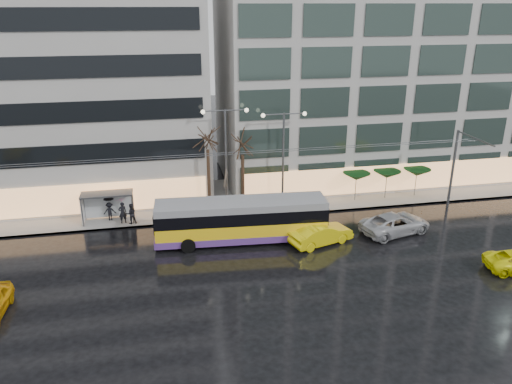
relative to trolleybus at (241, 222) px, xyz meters
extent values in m
plane|color=black|center=(-2.28, -4.95, -1.64)|extent=(140.00, 140.00, 0.00)
cube|color=gray|center=(-0.28, 9.05, -1.56)|extent=(80.00, 10.00, 0.15)
cube|color=slate|center=(-0.28, 4.10, -1.56)|extent=(80.00, 0.10, 0.15)
cube|color=#ACA9A5|center=(-18.28, 14.05, 9.51)|extent=(34.00, 14.00, 22.00)
cube|color=#ACA9A5|center=(16.72, 14.05, 11.01)|extent=(32.00, 14.00, 25.00)
cube|color=yellow|center=(0.00, 0.00, -0.51)|extent=(13.08, 3.53, 1.62)
cube|color=#61388C|center=(0.00, 0.00, -1.04)|extent=(13.12, 3.58, 0.54)
cube|color=black|center=(0.00, 0.00, 0.68)|extent=(13.10, 3.56, 0.97)
cube|color=gray|center=(0.00, 0.00, 1.43)|extent=(13.08, 3.53, 0.54)
cube|color=black|center=(6.48, -0.43, 0.52)|extent=(0.23, 2.48, 1.40)
cube|color=black|center=(-6.48, 0.43, 0.52)|extent=(0.23, 2.48, 1.40)
cylinder|color=black|center=(4.17, 1.08, -1.10)|extent=(1.10, 0.45, 1.08)
cylinder|color=black|center=(4.00, -1.61, -1.10)|extent=(1.10, 0.45, 1.08)
cylinder|color=black|center=(-4.00, 1.61, -1.10)|extent=(1.10, 0.45, 1.08)
cylinder|color=black|center=(-4.17, -1.08, -1.10)|extent=(1.10, 0.45, 1.08)
cylinder|color=#595B60|center=(-1.01, 1.09, 3.00)|extent=(0.33, 4.00, 2.83)
cylinder|color=#595B60|center=(-0.97, 1.63, 3.00)|extent=(0.33, 4.00, 2.83)
cylinder|color=#595B60|center=(19.72, 3.55, 1.86)|extent=(0.24, 0.24, 7.00)
cube|color=#595B60|center=(19.72, 1.05, 5.26)|extent=(0.10, 5.00, 0.10)
cylinder|color=#595B60|center=(-1.28, 0.80, 5.16)|extent=(42.00, 0.04, 0.04)
cylinder|color=#595B60|center=(-1.28, 1.30, 5.16)|extent=(42.00, 0.04, 0.04)
cube|color=#595B60|center=(-10.28, 5.55, 0.96)|extent=(4.20, 1.60, 0.12)
cube|color=silver|center=(-10.28, 6.25, -0.29)|extent=(4.00, 0.05, 2.20)
cube|color=white|center=(-12.33, 5.55, -0.29)|extent=(0.10, 1.40, 2.20)
cylinder|color=#595B60|center=(-12.28, 4.85, -0.29)|extent=(0.10, 0.10, 2.40)
cylinder|color=#595B60|center=(-12.28, 6.25, -0.29)|extent=(0.10, 0.10, 2.40)
cylinder|color=#595B60|center=(-8.28, 4.85, -0.29)|extent=(0.10, 0.10, 2.40)
cylinder|color=#595B60|center=(-8.28, 6.25, -0.29)|extent=(0.10, 0.10, 2.40)
cylinder|color=#595B60|center=(-0.28, 5.85, 3.01)|extent=(0.18, 0.18, 9.00)
cylinder|color=#595B60|center=(-1.18, 5.85, 7.41)|extent=(1.80, 0.10, 0.10)
cylinder|color=#595B60|center=(0.62, 5.85, 7.41)|extent=(1.80, 0.10, 0.10)
sphere|color=#FFF2CC|center=(-2.08, 5.85, 7.36)|extent=(0.36, 0.36, 0.36)
sphere|color=#FFF2CC|center=(1.52, 5.85, 7.36)|extent=(0.36, 0.36, 0.36)
cylinder|color=#595B60|center=(4.72, 5.85, 2.76)|extent=(0.18, 0.18, 8.50)
cylinder|color=#595B60|center=(3.82, 5.85, 6.91)|extent=(1.80, 0.10, 0.10)
cylinder|color=#595B60|center=(5.62, 5.85, 6.91)|extent=(1.80, 0.10, 0.10)
sphere|color=#FFF2CC|center=(2.92, 5.85, 6.86)|extent=(0.36, 0.36, 0.36)
sphere|color=#FFF2CC|center=(6.52, 5.85, 6.86)|extent=(0.36, 0.36, 0.36)
cylinder|color=black|center=(-1.78, 6.05, 1.31)|extent=(0.28, 0.28, 5.60)
cylinder|color=black|center=(1.22, 6.25, 0.96)|extent=(0.28, 0.28, 4.90)
cylinder|color=#595B60|center=(11.72, 6.05, -0.39)|extent=(0.06, 0.06, 2.20)
cone|color=#0F3711|center=(11.72, 6.05, 0.81)|extent=(2.50, 2.50, 0.70)
cylinder|color=#595B60|center=(14.72, 6.05, -0.39)|extent=(0.06, 0.06, 2.20)
cone|color=#0F3711|center=(14.72, 6.05, 0.81)|extent=(2.50, 2.50, 0.70)
cylinder|color=#595B60|center=(17.72, 6.05, -0.39)|extent=(0.06, 0.06, 2.20)
cone|color=#0F3711|center=(17.72, 6.05, 0.81)|extent=(2.50, 2.50, 0.70)
imported|color=yellow|center=(5.87, -1.64, -0.81)|extent=(5.31, 3.20, 1.65)
imported|color=#B4B4B9|center=(12.30, -0.95, -0.83)|extent=(6.32, 4.02, 1.62)
imported|color=black|center=(-9.12, 4.94, -0.56)|extent=(0.78, 0.63, 1.85)
imported|color=#FF54AC|center=(-9.12, 4.94, 0.26)|extent=(1.21, 1.23, 0.88)
imported|color=black|center=(-8.42, 4.71, -0.62)|extent=(0.96, 0.82, 1.74)
imported|color=black|center=(-10.22, 5.77, -0.70)|extent=(1.04, 0.62, 1.57)
imported|color=black|center=(-10.22, 5.77, 0.26)|extent=(0.85, 0.85, 0.72)
camera|label=1|loc=(-5.72, -34.35, 15.70)|focal=35.00mm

